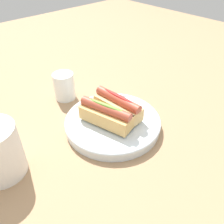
% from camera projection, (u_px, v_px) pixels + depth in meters
% --- Properties ---
extents(ground_plane, '(2.40, 2.40, 0.00)m').
position_uv_depth(ground_plane, '(113.00, 126.00, 0.68)').
color(ground_plane, '#9E7A56').
extents(serving_bowl, '(0.27, 0.27, 0.03)m').
position_uv_depth(serving_bowl, '(112.00, 121.00, 0.68)').
color(serving_bowl, silver).
rests_on(serving_bowl, ground_plane).
extents(hotdog_front, '(0.15, 0.06, 0.06)m').
position_uv_depth(hotdog_front, '(118.00, 105.00, 0.67)').
color(hotdog_front, '#DBB270').
rests_on(hotdog_front, serving_bowl).
extents(hotdog_back, '(0.16, 0.09, 0.06)m').
position_uv_depth(hotdog_back, '(106.00, 115.00, 0.63)').
color(hotdog_back, tan).
rests_on(hotdog_back, serving_bowl).
extents(water_glass, '(0.07, 0.07, 0.09)m').
position_uv_depth(water_glass, '(64.00, 87.00, 0.78)').
color(water_glass, white).
rests_on(water_glass, ground_plane).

